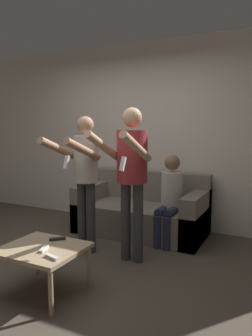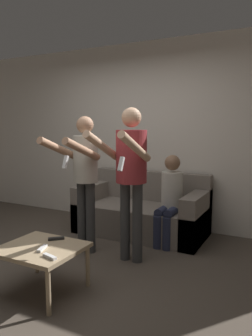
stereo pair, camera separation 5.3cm
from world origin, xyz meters
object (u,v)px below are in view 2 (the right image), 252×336
at_px(person_standing_left, 84,170).
at_px(person_seated, 170,197).
at_px(couch, 142,213).
at_px(remote_near, 50,257).
at_px(remote_mid, 42,248).
at_px(person_standing_right, 130,166).
at_px(coffee_table, 41,252).
at_px(remote_far, 56,239).

distance_m(person_standing_left, person_seated, 1.14).
bearing_deg(person_standing_left, couch, 72.90).
relative_size(person_standing_left, remote_near, 10.33).
xyz_separation_m(remote_near, remote_mid, (-0.18, 0.11, 0.00)).
bearing_deg(couch, person_standing_right, -72.77).
distance_m(coffee_table, remote_far, 0.21).
bearing_deg(remote_near, couch, 93.52).
bearing_deg(coffee_table, remote_far, 87.98).
height_order(person_standing_left, coffee_table, person_standing_left).
height_order(couch, person_seated, person_seated).
xyz_separation_m(couch, person_standing_right, (0.30, -0.96, 0.77)).
xyz_separation_m(couch, coffee_table, (-0.11, -1.91, 0.09)).
distance_m(person_seated, coffee_table, 1.82).
xyz_separation_m(person_standing_left, remote_mid, (0.24, -1.00, -0.55)).
height_order(coffee_table, remote_mid, remote_mid).
distance_m(couch, remote_near, 2.08).
bearing_deg(person_seated, remote_near, -100.64).
relative_size(person_seated, remote_near, 7.27).
bearing_deg(person_seated, remote_far, -111.20).
height_order(person_standing_left, remote_far, person_standing_left).
height_order(coffee_table, remote_far, remote_far).
relative_size(person_standing_right, remote_far, 12.54).
xyz_separation_m(person_standing_right, remote_near, (-0.17, -1.12, -0.63)).
height_order(person_standing_right, remote_mid, person_standing_right).
distance_m(person_standing_right, remote_near, 1.29).
bearing_deg(remote_mid, person_standing_left, 103.73).
bearing_deg(person_seated, remote_mid, -106.78).
relative_size(person_standing_right, remote_mid, 10.90).
xyz_separation_m(person_seated, remote_near, (-0.35, -1.87, -0.17)).
bearing_deg(remote_far, remote_near, -57.32).
bearing_deg(person_seated, person_standing_left, -135.81).
distance_m(couch, remote_mid, 1.97).
relative_size(remote_mid, remote_far, 1.15).
relative_size(couch, coffee_table, 2.50).
bearing_deg(person_standing_right, person_standing_left, -179.44).
bearing_deg(remote_near, person_seated, 79.36).
bearing_deg(couch, remote_mid, -91.48).
height_order(remote_near, remote_far, same).
height_order(person_standing_left, remote_mid, person_standing_left).
relative_size(person_standing_left, remote_far, 11.91).
bearing_deg(coffee_table, remote_near, -34.05).
xyz_separation_m(person_standing_left, coffee_table, (0.18, -0.95, -0.61)).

